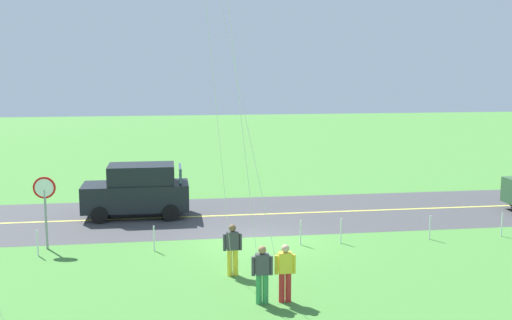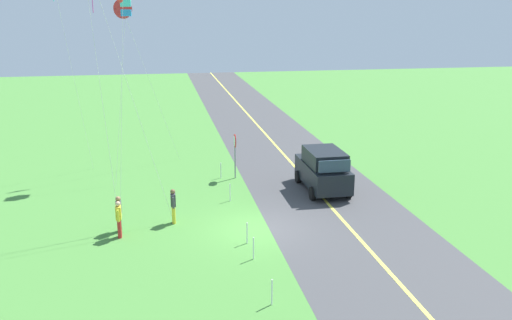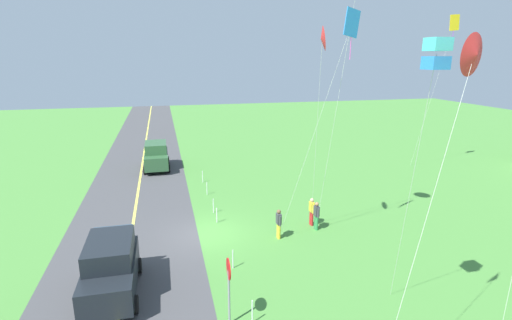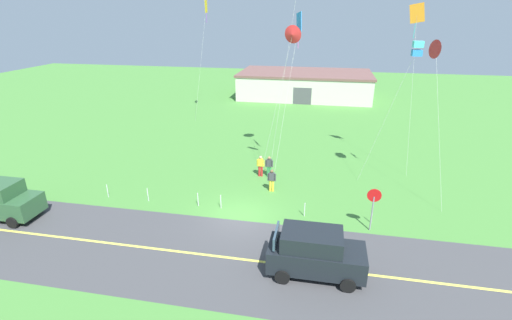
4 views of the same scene
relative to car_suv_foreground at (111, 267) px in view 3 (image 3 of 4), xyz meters
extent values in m
cube|color=#478438|center=(-4.50, 4.35, -1.20)|extent=(120.00, 120.00, 0.10)
cube|color=#424244|center=(-4.50, 0.35, -1.15)|extent=(120.00, 7.00, 0.00)
cube|color=#E5E04C|center=(-4.50, 0.35, -1.15)|extent=(120.00, 0.16, 0.00)
cube|color=black|center=(0.08, 0.00, -0.26)|extent=(4.40, 1.90, 1.10)
cube|color=black|center=(-0.17, 0.00, 0.69)|extent=(2.73, 1.75, 0.80)
cube|color=#334756|center=(0.91, 0.00, 0.69)|extent=(0.10, 1.62, 0.64)
cube|color=#334756|center=(-1.79, 0.00, 0.69)|extent=(0.10, 1.62, 0.60)
cylinder|color=black|center=(1.51, 0.95, -0.81)|extent=(0.68, 0.22, 0.68)
cylinder|color=black|center=(1.51, -0.95, -0.81)|extent=(0.68, 0.22, 0.68)
cylinder|color=black|center=(-1.35, 0.95, -0.81)|extent=(0.68, 0.22, 0.68)
cylinder|color=black|center=(-1.35, -0.95, -0.81)|extent=(0.68, 0.22, 0.68)
cube|color=#2D5633|center=(-18.27, 1.64, -0.26)|extent=(4.40, 1.90, 1.10)
cube|color=#2D5633|center=(-18.52, 1.64, 0.69)|extent=(2.73, 1.75, 0.80)
cube|color=#334756|center=(-17.43, 1.64, 0.69)|extent=(0.10, 1.62, 0.64)
cube|color=#334756|center=(-20.14, 1.64, 0.69)|extent=(0.10, 1.62, 0.60)
cylinder|color=black|center=(-16.84, 2.59, -0.81)|extent=(0.68, 0.22, 0.68)
cylinder|color=black|center=(-16.84, 0.69, -0.81)|extent=(0.68, 0.22, 0.68)
cylinder|color=black|center=(-19.70, 2.59, -0.81)|extent=(0.68, 0.22, 0.68)
cylinder|color=black|center=(-19.70, 0.69, -0.81)|extent=(0.68, 0.22, 0.68)
cylinder|color=gray|center=(2.94, 4.25, -0.10)|extent=(0.08, 0.08, 2.10)
cylinder|color=red|center=(2.94, 4.25, 1.02)|extent=(0.76, 0.04, 0.76)
cylinder|color=white|center=(2.94, 4.27, 1.02)|extent=(0.62, 0.01, 0.62)
cylinder|color=#338C4C|center=(-3.81, 10.25, -0.74)|extent=(0.16, 0.16, 0.82)
cylinder|color=#338C4C|center=(-3.63, 10.25, -0.74)|extent=(0.16, 0.16, 0.82)
cube|color=#3F3F47|center=(-3.72, 10.25, -0.05)|extent=(0.36, 0.22, 0.56)
cylinder|color=#3F3F47|center=(-3.96, 10.25, -0.10)|extent=(0.10, 0.10, 0.52)
cylinder|color=#3F3F47|center=(-3.48, 10.25, -0.10)|extent=(0.10, 0.10, 0.52)
sphere|color=#9E704C|center=(-3.72, 10.25, 0.34)|extent=(0.22, 0.22, 0.22)
cylinder|color=red|center=(-4.44, 10.22, -0.74)|extent=(0.16, 0.16, 0.82)
cylinder|color=red|center=(-4.26, 10.22, -0.74)|extent=(0.16, 0.16, 0.82)
cube|color=yellow|center=(-4.35, 10.22, -0.05)|extent=(0.36, 0.22, 0.56)
cylinder|color=yellow|center=(-4.59, 10.22, -0.10)|extent=(0.10, 0.10, 0.52)
cylinder|color=yellow|center=(-4.11, 10.22, -0.10)|extent=(0.10, 0.10, 0.52)
sphere|color=#D8AD84|center=(-4.35, 10.22, 0.34)|extent=(0.22, 0.22, 0.22)
cylinder|color=yellow|center=(-3.27, 7.92, -0.74)|extent=(0.16, 0.16, 0.82)
cylinder|color=yellow|center=(-3.09, 7.92, -0.74)|extent=(0.16, 0.16, 0.82)
cube|color=#3F3F47|center=(-3.18, 7.92, -0.05)|extent=(0.36, 0.22, 0.56)
cylinder|color=#3F3F47|center=(-3.42, 7.92, -0.10)|extent=(0.10, 0.10, 0.52)
cylinder|color=#3F3F47|center=(-2.94, 7.92, -0.10)|extent=(0.10, 0.10, 0.52)
sphere|color=brown|center=(-3.18, 7.92, 0.34)|extent=(0.22, 0.22, 0.22)
cylinder|color=silver|center=(-2.94, 10.72, 5.48)|extent=(1.58, 0.95, 13.26)
cylinder|color=silver|center=(-3.32, 9.89, 3.87)|extent=(2.08, 0.67, 10.05)
cone|color=red|center=(-2.29, 9.56, 8.89)|extent=(1.14, 0.63, 1.11)
cylinder|color=silver|center=(-2.60, 9.38, 4.21)|extent=(1.18, 2.93, 10.72)
cube|color=#2D8CE5|center=(-2.01, 10.83, 9.56)|extent=(0.46, 1.00, 1.33)
cylinder|color=#D859BF|center=(-2.01, 10.83, 8.66)|extent=(0.04, 0.04, 1.40)
cylinder|color=silver|center=(6.86, 8.63, 3.48)|extent=(1.26, 2.91, 9.28)
cone|color=red|center=(6.24, 10.08, 8.12)|extent=(0.64, 1.10, 1.11)
cylinder|color=silver|center=(3.92, 10.34, 3.50)|extent=(2.45, 1.03, 9.32)
cube|color=#4CD8D8|center=(5.14, 9.83, 8.41)|extent=(0.56, 0.56, 0.36)
cube|color=#2D8CE5|center=(5.14, 9.83, 7.91)|extent=(0.56, 0.56, 0.36)
cylinder|color=silver|center=(-13.48, 24.23, 4.78)|extent=(1.39, 1.63, 11.87)
cube|color=yellow|center=(-12.80, 25.04, 10.72)|extent=(0.12, 0.98, 1.26)
cylinder|color=purple|center=(-12.80, 25.04, 9.82)|extent=(0.04, 0.04, 1.40)
cylinder|color=silver|center=(-13.62, 5.05, -0.70)|extent=(0.05, 0.05, 0.90)
cylinder|color=silver|center=(-10.78, 5.05, -0.70)|extent=(0.05, 0.05, 0.90)
cylinder|color=silver|center=(-7.40, 5.05, -0.70)|extent=(0.05, 0.05, 0.90)
cylinder|color=silver|center=(-5.92, 5.05, -0.70)|extent=(0.05, 0.05, 0.90)
cylinder|color=silver|center=(-0.76, 5.05, -0.70)|extent=(0.05, 0.05, 0.90)
cylinder|color=silver|center=(3.09, 5.05, -0.70)|extent=(0.05, 0.05, 0.90)
camera|label=1|loc=(-1.32, 25.56, 5.10)|focal=42.57mm
camera|label=2|loc=(-26.08, 8.38, 8.13)|focal=37.93mm
camera|label=3|loc=(14.79, 2.35, 8.05)|focal=27.29mm
camera|label=4|loc=(-0.06, -13.98, 10.16)|focal=25.46mm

